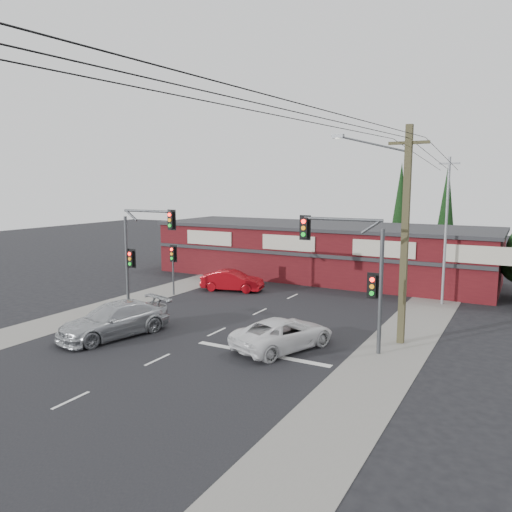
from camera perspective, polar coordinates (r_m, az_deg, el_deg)
The scene contains 18 objects.
ground at distance 25.23m, azimuth -4.86°, elevation -8.82°, with size 120.00×120.00×0.00m, color black.
road_strip at distance 29.36m, azimuth 0.58°, elevation -6.33°, with size 14.00×70.00×0.01m, color black.
verge_left at distance 34.10m, azimuth -12.14°, elevation -4.44°, with size 3.00×70.00×0.02m, color gray.
verge_right at distance 26.57m, azimuth 17.13°, elevation -8.26°, with size 3.00×70.00×0.02m, color gray.
stop_line at distance 22.29m, azimuth 0.61°, elevation -11.09°, with size 6.50×0.35×0.01m, color silver.
white_suv at distance 22.81m, azimuth 3.15°, elevation -8.83°, with size 2.32×5.02×1.40m, color white.
silver_suv at distance 25.46m, azimuth -15.92°, elevation -7.05°, with size 2.29×5.62×1.63m, color #B0B3B5.
red_sedan at distance 34.80m, azimuth -2.74°, elevation -2.83°, with size 1.50×4.31×1.42m, color #9D0910.
lane_dashes at distance 25.45m, azimuth -4.50°, elevation -8.63°, with size 0.12×38.17×0.01m.
shop_building at distance 40.08m, azimuth 7.46°, elevation 0.64°, with size 27.30×8.40×4.22m.
conifer_near at distance 45.19m, azimuth 16.16°, elevation 5.50°, with size 1.80×1.80×9.25m.
conifer_far at distance 46.53m, azimuth 20.93°, elevation 5.35°, with size 1.80×1.80×9.25m.
traffic_mast_left at distance 29.87m, azimuth -13.12°, elevation 1.37°, with size 3.77×0.27×5.97m.
traffic_mast_right at distance 22.31m, azimuth 11.33°, elevation -0.80°, with size 3.96×0.27×5.97m.
pedestal_signal at distance 33.60m, azimuth -9.47°, elevation -0.40°, with size 0.55×0.27×3.38m.
utility_pole at distance 23.66m, azimuth 16.36°, elevation 3.07°, with size 4.38×0.59×10.00m.
steel_pole at distance 32.46m, azimuth 20.89°, elevation 2.95°, with size 1.20×0.16×9.00m.
power_lines at distance 18.33m, azimuth 13.36°, elevation 13.18°, with size 2.01×29.00×1.22m.
Camera 1 is at (13.43, -20.04, 7.40)m, focal length 35.00 mm.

